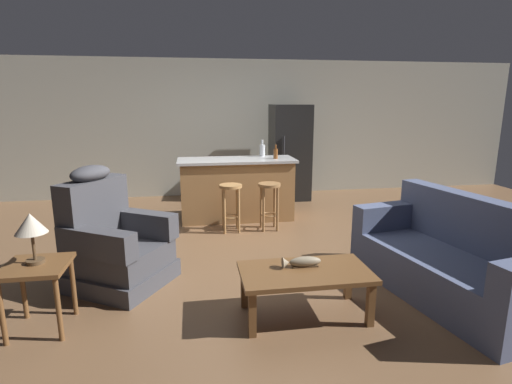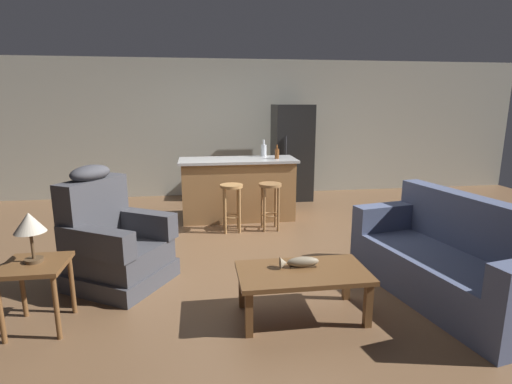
{
  "view_description": "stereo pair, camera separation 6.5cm",
  "coord_description": "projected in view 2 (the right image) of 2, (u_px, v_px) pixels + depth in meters",
  "views": [
    {
      "loc": [
        -0.67,
        -4.72,
        1.81
      ],
      "look_at": [
        0.07,
        -0.1,
        0.75
      ],
      "focal_mm": 28.0,
      "sensor_mm": 36.0,
      "label": 1
    },
    {
      "loc": [
        -0.6,
        -4.73,
        1.81
      ],
      "look_at": [
        0.07,
        -0.1,
        0.75
      ],
      "focal_mm": 28.0,
      "sensor_mm": 36.0,
      "label": 2
    }
  ],
  "objects": [
    {
      "name": "ground_plane",
      "position": [
        249.0,
        248.0,
        5.05
      ],
      "size": [
        12.0,
        12.0,
        0.0
      ],
      "color": "brown"
    },
    {
      "name": "back_wall",
      "position": [
        228.0,
        128.0,
        7.77
      ],
      "size": [
        12.0,
        0.05,
        2.6
      ],
      "color": "#B2B2A3",
      "rests_on": "ground_plane"
    },
    {
      "name": "coffee_table",
      "position": [
        303.0,
        277.0,
        3.37
      ],
      "size": [
        1.1,
        0.6,
        0.42
      ],
      "color": "brown",
      "rests_on": "ground_plane"
    },
    {
      "name": "fish_figurine",
      "position": [
        299.0,
        262.0,
        3.43
      ],
      "size": [
        0.34,
        0.1,
        0.1
      ],
      "color": "#4C3823",
      "rests_on": "coffee_table"
    },
    {
      "name": "couch",
      "position": [
        451.0,
        262.0,
        3.74
      ],
      "size": [
        1.18,
        2.02,
        0.94
      ],
      "rotation": [
        0.0,
        0.0,
        3.33
      ],
      "color": "#4C5675",
      "rests_on": "ground_plane"
    },
    {
      "name": "recliner_near_lamp",
      "position": [
        113.0,
        243.0,
        4.02
      ],
      "size": [
        1.15,
        1.15,
        1.2
      ],
      "rotation": [
        0.0,
        0.0,
        -0.54
      ],
      "color": "#3D3D42",
      "rests_on": "ground_plane"
    },
    {
      "name": "end_table",
      "position": [
        36.0,
        275.0,
        3.19
      ],
      "size": [
        0.48,
        0.48,
        0.56
      ],
      "color": "brown",
      "rests_on": "ground_plane"
    },
    {
      "name": "table_lamp",
      "position": [
        30.0,
        225.0,
        3.12
      ],
      "size": [
        0.24,
        0.24,
        0.41
      ],
      "color": "#4C3823",
      "rests_on": "end_table"
    },
    {
      "name": "kitchen_island",
      "position": [
        238.0,
        189.0,
        6.24
      ],
      "size": [
        1.8,
        0.7,
        0.95
      ],
      "color": "#9E7042",
      "rests_on": "ground_plane"
    },
    {
      "name": "bar_stool_left",
      "position": [
        232.0,
        199.0,
        5.61
      ],
      "size": [
        0.32,
        0.32,
        0.68
      ],
      "color": "#A87A47",
      "rests_on": "ground_plane"
    },
    {
      "name": "bar_stool_right",
      "position": [
        270.0,
        198.0,
        5.69
      ],
      "size": [
        0.32,
        0.32,
        0.68
      ],
      "color": "olive",
      "rests_on": "ground_plane"
    },
    {
      "name": "refrigerator",
      "position": [
        292.0,
        152.0,
        7.47
      ],
      "size": [
        0.7,
        0.69,
        1.76
      ],
      "color": "black",
      "rests_on": "ground_plane"
    },
    {
      "name": "bottle_tall_green",
      "position": [
        277.0,
        153.0,
        6.13
      ],
      "size": [
        0.07,
        0.07,
        0.22
      ],
      "color": "brown",
      "rests_on": "kitchen_island"
    },
    {
      "name": "bottle_short_amber",
      "position": [
        264.0,
        150.0,
        6.42
      ],
      "size": [
        0.09,
        0.09,
        0.26
      ],
      "color": "silver",
      "rests_on": "kitchen_island"
    }
  ]
}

